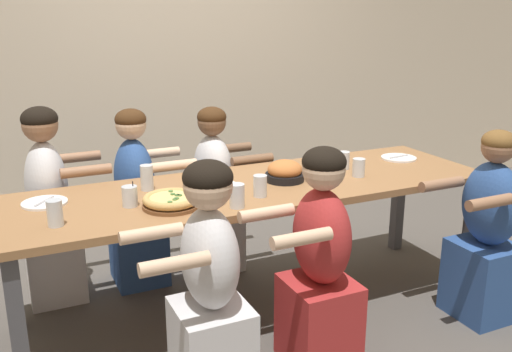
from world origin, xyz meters
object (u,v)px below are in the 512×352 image
drinking_glass_d (260,187)px  drinking_glass_f (55,215)px  pizza_board_main (171,201)px  drinking_glass_b (344,162)px  drinking_glass_c (359,168)px  empty_plate_c (219,186)px  diner_far_midleft (137,206)px  empty_plate_b (399,158)px  diner_far_center (214,196)px  skillet_bowl (285,172)px  empty_plate_a (45,203)px  diner_near_midleft (210,291)px  drinking_glass_a (147,179)px  diner_near_right (487,235)px  drinking_glass_e (237,197)px  diner_far_left (50,213)px  diner_near_center (320,268)px  cocktail_glass_blue (130,197)px

drinking_glass_d → drinking_glass_f: bearing=179.4°
pizza_board_main → drinking_glass_b: drinking_glass_b is taller
drinking_glass_b → drinking_glass_c: drinking_glass_b is taller
drinking_glass_d → empty_plate_c: bearing=120.7°
diner_far_midleft → empty_plate_b: bearing=72.6°
drinking_glass_c → diner_far_midleft: 1.39m
diner_far_center → skillet_bowl: bearing=17.3°
drinking_glass_b → drinking_glass_f: (-1.71, -0.25, 0.01)m
empty_plate_a → diner_far_center: bearing=23.6°
drinking_glass_f → diner_near_midleft: diner_near_midleft is taller
drinking_glass_a → diner_near_right: 1.90m
skillet_bowl → diner_far_center: 0.73m
drinking_glass_e → diner_near_midleft: size_ratio=0.11×
diner_near_midleft → drinking_glass_f: bearing=52.1°
drinking_glass_c → diner_far_left: bearing=156.1°
drinking_glass_b → diner_near_center: diner_near_center is taller
pizza_board_main → drinking_glass_c: size_ratio=2.70×
drinking_glass_a → drinking_glass_f: 0.62m
pizza_board_main → diner_far_midleft: diner_far_midleft is taller
diner_far_left → diner_far_center: diner_far_left is taller
drinking_glass_b → drinking_glass_f: 1.73m
empty_plate_b → diner_near_right: 0.80m
cocktail_glass_blue → diner_far_midleft: diner_far_midleft is taller
drinking_glass_b → diner_near_midleft: diner_near_midleft is taller
drinking_glass_d → empty_plate_a: bearing=161.3°
diner_far_center → diner_near_center: 1.26m
cocktail_glass_blue → diner_near_center: bearing=-36.6°
empty_plate_c → drinking_glass_c: (0.82, -0.14, 0.04)m
drinking_glass_e → drinking_glass_f: size_ratio=0.98×
empty_plate_c → drinking_glass_d: bearing=-59.3°
drinking_glass_a → drinking_glass_e: 0.57m
drinking_glass_b → diner_near_midleft: (-1.14, -0.70, -0.29)m
empty_plate_b → diner_near_right: diner_near_right is taller
skillet_bowl → drinking_glass_d: skillet_bowl is taller
pizza_board_main → diner_near_center: size_ratio=0.26×
empty_plate_a → drinking_glass_a: (0.53, 0.01, 0.05)m
drinking_glass_f → pizza_board_main: bearing=2.7°
drinking_glass_e → diner_far_left: (-0.80, 0.93, -0.27)m
cocktail_glass_blue → empty_plate_b: bearing=5.8°
diner_near_midleft → diner_far_center: size_ratio=1.00×
diner_near_center → pizza_board_main: bearing=51.1°
empty_plate_c → diner_near_right: diner_near_right is taller
drinking_glass_d → drinking_glass_c: bearing=7.6°
diner_near_right → diner_near_center: diner_near_center is taller
diner_far_center → pizza_board_main: bearing=-33.5°
pizza_board_main → drinking_glass_e: 0.33m
pizza_board_main → drinking_glass_e: size_ratio=2.40×
drinking_glass_c → diner_near_right: size_ratio=0.10×
empty_plate_b → empty_plate_c: same height
empty_plate_c → diner_near_midleft: 0.78m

